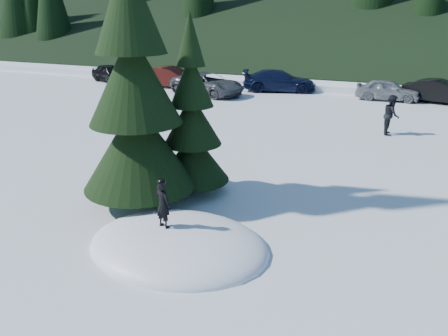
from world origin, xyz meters
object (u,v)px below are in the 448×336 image
at_px(car_4, 388,90).
at_px(car_5, 440,92).
at_px(car_1, 171,77).
at_px(adult_0, 391,115).
at_px(spruce_tall, 134,90).
at_px(car_0, 111,73).
at_px(car_3, 279,81).
at_px(car_2, 207,84).
at_px(spruce_short, 192,126).
at_px(child_skier, 163,204).

relative_size(car_4, car_5, 0.90).
bearing_deg(car_1, adult_0, -117.02).
distance_m(spruce_tall, car_4, 20.08).
relative_size(car_0, car_3, 0.80).
relative_size(car_0, car_2, 0.76).
bearing_deg(car_5, spruce_short, 168.55).
relative_size(car_3, car_5, 1.18).
height_order(car_1, car_4, car_1).
xyz_separation_m(car_2, car_5, (14.07, 3.03, -0.02)).
bearing_deg(spruce_tall, adult_0, 60.25).
distance_m(car_0, car_2, 9.46).
xyz_separation_m(spruce_tall, car_0, (-14.80, 18.39, -2.64)).
bearing_deg(spruce_tall, car_1, 117.09).
xyz_separation_m(spruce_tall, car_1, (-9.22, 18.03, -2.58)).
relative_size(spruce_short, child_skier, 4.62).
distance_m(spruce_short, car_3, 18.36).
height_order(spruce_short, car_4, spruce_short).
distance_m(spruce_tall, car_2, 17.52).
height_order(spruce_tall, adult_0, spruce_tall).
height_order(car_0, car_5, car_5).
relative_size(car_2, car_5, 1.22).
relative_size(adult_0, car_1, 0.40).
bearing_deg(car_2, adult_0, -99.22).
relative_size(car_0, car_4, 1.04).
height_order(spruce_short, adult_0, spruce_short).
bearing_deg(car_2, car_1, 82.27).
relative_size(car_3, car_4, 1.30).
distance_m(child_skier, car_2, 19.67).
distance_m(adult_0, car_5, 8.91).
bearing_deg(car_1, car_2, -115.88).
bearing_deg(spruce_short, child_skier, -75.47).
distance_m(spruce_tall, car_5, 21.39).
bearing_deg(car_3, car_1, 84.60).
height_order(spruce_short, car_1, spruce_short).
xyz_separation_m(car_0, car_3, (13.23, 1.13, 0.05)).
bearing_deg(child_skier, spruce_short, -59.61).
bearing_deg(car_2, spruce_tall, -145.19).
distance_m(car_2, car_4, 11.43).
xyz_separation_m(adult_0, car_1, (-15.42, 7.18, -0.16)).
xyz_separation_m(car_1, car_3, (7.65, 1.50, -0.01)).
xyz_separation_m(spruce_tall, car_2, (-5.56, 16.41, -2.60)).
bearing_deg(car_5, car_0, 103.74).
relative_size(spruce_tall, car_4, 2.25).
relative_size(spruce_tall, car_3, 1.73).
bearing_deg(car_3, car_2, 111.56).
xyz_separation_m(spruce_tall, car_3, (-1.57, 19.53, -2.60)).
bearing_deg(car_2, car_3, -35.88).
distance_m(child_skier, car_5, 22.29).
distance_m(adult_0, car_1, 17.01).
height_order(spruce_short, car_5, spruce_short).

